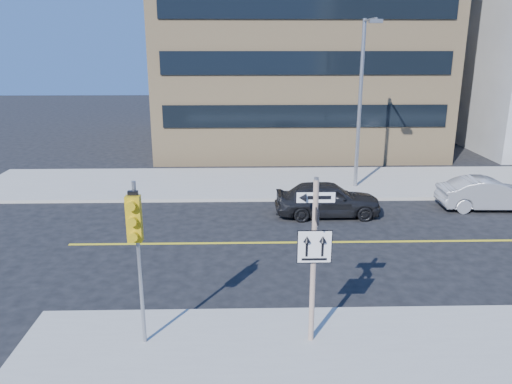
{
  "coord_description": "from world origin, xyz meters",
  "views": [
    {
      "loc": [
        -1.59,
        -13.03,
        7.01
      ],
      "look_at": [
        -1.17,
        4.0,
        1.95
      ],
      "focal_mm": 35.0,
      "sensor_mm": 36.0,
      "label": 1
    }
  ],
  "objects_px": {
    "streetlight_a": "(362,94)",
    "traffic_signal": "(135,232)",
    "parked_car_a": "(328,199)",
    "parked_car_b": "(488,194)",
    "sign_pole": "(314,252)"
  },
  "relations": [
    {
      "from": "traffic_signal",
      "to": "streetlight_a",
      "type": "bearing_deg",
      "value": 59.2
    },
    {
      "from": "parked_car_a",
      "to": "sign_pole",
      "type": "bearing_deg",
      "value": 167.77
    },
    {
      "from": "sign_pole",
      "to": "streetlight_a",
      "type": "bearing_deg",
      "value": 73.23
    },
    {
      "from": "traffic_signal",
      "to": "parked_car_b",
      "type": "height_order",
      "value": "traffic_signal"
    },
    {
      "from": "parked_car_a",
      "to": "parked_car_b",
      "type": "relative_size",
      "value": 1.04
    },
    {
      "from": "sign_pole",
      "to": "parked_car_a",
      "type": "distance_m",
      "value": 9.83
    },
    {
      "from": "parked_car_a",
      "to": "streetlight_a",
      "type": "bearing_deg",
      "value": -29.45
    },
    {
      "from": "parked_car_b",
      "to": "traffic_signal",
      "type": "bearing_deg",
      "value": 129.95
    },
    {
      "from": "traffic_signal",
      "to": "parked_car_b",
      "type": "distance_m",
      "value": 16.87
    },
    {
      "from": "sign_pole",
      "to": "streetlight_a",
      "type": "xyz_separation_m",
      "value": [
        4.0,
        13.27,
        2.32
      ]
    },
    {
      "from": "parked_car_b",
      "to": "streetlight_a",
      "type": "distance_m",
      "value": 7.23
    },
    {
      "from": "parked_car_a",
      "to": "streetlight_a",
      "type": "distance_m",
      "value": 5.88
    },
    {
      "from": "parked_car_a",
      "to": "parked_car_b",
      "type": "xyz_separation_m",
      "value": [
        7.2,
        0.69,
        -0.05
      ]
    },
    {
      "from": "sign_pole",
      "to": "parked_car_a",
      "type": "bearing_deg",
      "value": 78.51
    },
    {
      "from": "streetlight_a",
      "to": "traffic_signal",
      "type": "bearing_deg",
      "value": -120.8
    }
  ]
}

